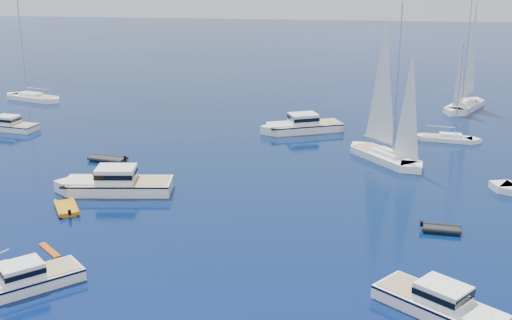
{
  "coord_description": "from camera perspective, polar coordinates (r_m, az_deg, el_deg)",
  "views": [
    {
      "loc": [
        7.3,
        -35.42,
        21.03
      ],
      "look_at": [
        -1.03,
        24.39,
        2.2
      ],
      "focal_mm": 45.58,
      "sensor_mm": 36.0,
      "label": 1
    }
  ],
  "objects": [
    {
      "name": "sailboat_sails_far",
      "position": [
        99.5,
        17.8,
        4.28
      ],
      "size": [
        8.49,
        12.23,
        17.88
      ],
      "primitive_type": null,
      "rotation": [
        0.0,
        0.0,
        2.65
      ],
      "color": "white",
      "rests_on": "ground"
    },
    {
      "name": "tender_grey_far",
      "position": [
        72.21,
        -12.86,
        -0.06
      ],
      "size": [
        4.56,
        3.0,
        0.95
      ],
      "primitive_type": null,
      "rotation": [
        0.0,
        0.0,
        1.39
      ],
      "color": "black",
      "rests_on": "ground"
    },
    {
      "name": "tender_yellow",
      "position": [
        59.14,
        -16.27,
        -4.24
      ],
      "size": [
        3.87,
        4.5,
        0.95
      ],
      "primitive_type": null,
      "rotation": [
        0.0,
        0.0,
        0.54
      ],
      "color": "orange",
      "rests_on": "ground"
    },
    {
      "name": "motor_cruiser_centre",
      "position": [
        62.56,
        -12.29,
        -2.74
      ],
      "size": [
        12.26,
        5.19,
        3.12
      ],
      "primitive_type": null,
      "rotation": [
        0.0,
        0.0,
        1.7
      ],
      "color": "silver",
      "rests_on": "ground"
    },
    {
      "name": "sailboat_centre",
      "position": [
        81.37,
        16.43,
        1.62
      ],
      "size": [
        8.4,
        3.31,
        12.02
      ],
      "primitive_type": null,
      "rotation": [
        0.0,
        0.0,
        4.56
      ],
      "color": "white",
      "rests_on": "ground"
    },
    {
      "name": "motor_cruiser_distant",
      "position": [
        82.49,
        4.0,
        2.5
      ],
      "size": [
        11.72,
        7.7,
        2.96
      ],
      "primitive_type": null,
      "rotation": [
        0.0,
        0.0,
        1.98
      ],
      "color": "silver",
      "rests_on": "ground"
    },
    {
      "name": "sailboat_sails_r",
      "position": [
        71.9,
        11.24,
        -0.03
      ],
      "size": [
        9.62,
        11.31,
        17.44
      ],
      "primitive_type": null,
      "rotation": [
        0.0,
        0.0,
        3.79
      ],
      "color": "white",
      "rests_on": "ground"
    },
    {
      "name": "tender_grey_near",
      "position": [
        54.6,
        15.95,
        -6.05
      ],
      "size": [
        3.33,
        2.07,
        0.95
      ],
      "primitive_type": null,
      "rotation": [
        0.0,
        0.0,
        4.62
      ],
      "color": "black",
      "rests_on": "ground"
    },
    {
      "name": "ground",
      "position": [
        41.84,
        -3.29,
        -12.89
      ],
      "size": [
        400.0,
        400.0,
        0.0
      ],
      "primitive_type": "plane",
      "color": "#091455",
      "rests_on": "ground"
    },
    {
      "name": "kayak_orange",
      "position": [
        51.54,
        -17.61,
        -7.63
      ],
      "size": [
        2.58,
        2.47,
        0.3
      ],
      "primitive_type": null,
      "rotation": [
        0.0,
        0.0,
        0.82
      ],
      "color": "#C04F09",
      "rests_on": "ground"
    },
    {
      "name": "motor_cruiser_far_l",
      "position": [
        89.13,
        -20.99,
        2.5
      ],
      "size": [
        9.32,
        4.24,
        2.36
      ],
      "primitive_type": null,
      "rotation": [
        0.0,
        0.0,
        1.4
      ],
      "color": "white",
      "rests_on": "ground"
    },
    {
      "name": "sailboat_far_l",
      "position": [
        106.56,
        -18.97,
        4.99
      ],
      "size": [
        11.44,
        6.23,
        16.31
      ],
      "primitive_type": null,
      "rotation": [
        0.0,
        0.0,
        1.25
      ],
      "color": "white",
      "rests_on": "ground"
    },
    {
      "name": "motor_cruiser_left",
      "position": [
        46.63,
        -19.98,
        -10.63
      ],
      "size": [
        8.4,
        8.3,
        2.37
      ],
      "primitive_type": null,
      "rotation": [
        0.0,
        0.0,
        2.34
      ],
      "color": "white",
      "rests_on": "ground"
    },
    {
      "name": "motor_cruiser_right",
      "position": [
        42.68,
        16.15,
        -12.96
      ],
      "size": [
        9.59,
        8.48,
        2.58
      ],
      "primitive_type": null,
      "rotation": [
        0.0,
        0.0,
        4.04
      ],
      "color": "white",
      "rests_on": "ground"
    }
  ]
}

